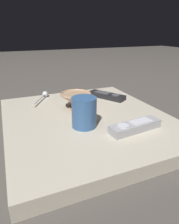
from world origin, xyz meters
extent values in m
plane|color=#47423D|center=(0.00, 0.00, 0.00)|extent=(6.00, 6.00, 0.00)
cube|color=#B7AD99|center=(0.00, 0.00, 0.02)|extent=(0.57, 0.64, 0.04)
cylinder|color=tan|center=(0.01, -0.09, 0.05)|extent=(0.06, 0.06, 0.01)
cone|color=tan|center=(0.01, -0.09, 0.08)|extent=(0.12, 0.12, 0.05)
torus|color=tan|center=(0.01, -0.09, 0.10)|extent=(0.12, 0.12, 0.01)
cylinder|color=#33598C|center=(0.04, 0.07, 0.09)|extent=(0.08, 0.08, 0.10)
cylinder|color=silver|center=(0.13, -0.22, 0.06)|extent=(0.07, 0.12, 0.01)
sphere|color=silver|center=(0.09, -0.29, 0.06)|extent=(0.03, 0.03, 0.03)
cube|color=#9E9EA3|center=(-0.10, 0.16, 0.06)|extent=(0.18, 0.07, 0.03)
cylinder|color=silver|center=(-0.05, 0.16, 0.07)|extent=(0.03, 0.03, 0.00)
cube|color=silver|center=(-0.12, 0.16, 0.07)|extent=(0.07, 0.04, 0.00)
cube|color=black|center=(-0.16, -0.16, 0.05)|extent=(0.13, 0.18, 0.02)
cylinder|color=#4C4C54|center=(-0.19, -0.12, 0.07)|extent=(0.04, 0.04, 0.00)
cube|color=#4C4C54|center=(-0.15, -0.18, 0.07)|extent=(0.07, 0.08, 0.00)
camera|label=1|loc=(0.26, 0.63, 0.34)|focal=32.63mm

